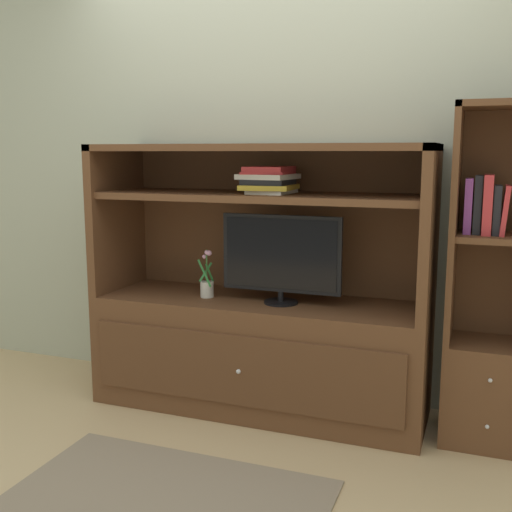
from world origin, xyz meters
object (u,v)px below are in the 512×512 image
potted_plant (207,285)px  upright_book_row (487,207)px  magazine_stack (269,180)px  bookshelf_tall (492,333)px  tv_monitor (281,256)px  media_console (260,326)px

potted_plant → upright_book_row: bearing=1.9°
potted_plant → upright_book_row: 1.51m
potted_plant → magazine_stack: bearing=7.1°
potted_plant → bookshelf_tall: bookshelf_tall is taller
tv_monitor → potted_plant: (-0.43, -0.01, -0.19)m
tv_monitor → potted_plant: 0.47m
bookshelf_tall → potted_plant: bearing=-177.8°
media_console → bookshelf_tall: bearing=0.3°
potted_plant → bookshelf_tall: 1.50m
tv_monitor → upright_book_row: (1.00, 0.04, 0.29)m
media_console → magazine_stack: media_console is taller
magazine_stack → bookshelf_tall: (1.14, 0.02, -0.72)m
tv_monitor → magazine_stack: 0.41m
bookshelf_tall → upright_book_row: 0.61m
media_console → bookshelf_tall: bookshelf_tall is taller
magazine_stack → upright_book_row: 1.09m
media_console → magazine_stack: 0.80m
tv_monitor → upright_book_row: bearing=2.4°
magazine_stack → media_console: bearing=170.3°
tv_monitor → upright_book_row: size_ratio=2.33×
magazine_stack → upright_book_row: magazine_stack is taller
tv_monitor → bookshelf_tall: bookshelf_tall is taller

